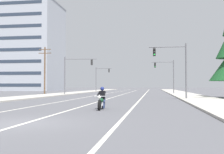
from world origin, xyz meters
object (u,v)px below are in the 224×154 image
at_px(traffic_signal_near_right, 175,63).
at_px(traffic_signal_mid_right, 167,72).
at_px(motorcycle_with_rider, 102,100).
at_px(traffic_signal_mid_left, 100,76).
at_px(traffic_signal_near_left, 74,70).
at_px(apartment_building_far_left_block, 26,47).
at_px(utility_pole_left_near, 45,69).

height_order(traffic_signal_near_right, traffic_signal_mid_right, same).
distance_m(motorcycle_with_rider, traffic_signal_mid_left, 51.53).
bearing_deg(traffic_signal_near_left, traffic_signal_mid_left, 90.96).
distance_m(motorcycle_with_rider, traffic_signal_near_left, 27.58).
distance_m(traffic_signal_near_right, traffic_signal_mid_left, 40.10).
height_order(traffic_signal_near_left, traffic_signal_mid_right, same).
bearing_deg(traffic_signal_near_left, traffic_signal_mid_right, 26.93).
distance_m(motorcycle_with_rider, traffic_signal_mid_right, 34.16).
bearing_deg(traffic_signal_near_left, motorcycle_with_rider, -69.90).
xyz_separation_m(motorcycle_with_rider, apartment_building_far_left_block, (-36.05, 63.48, 13.05)).
height_order(traffic_signal_mid_left, apartment_building_far_left_block, apartment_building_far_left_block).
bearing_deg(traffic_signal_mid_left, traffic_signal_near_left, -89.04).
distance_m(traffic_signal_near_left, apartment_building_far_left_block, 47.22).
distance_m(traffic_signal_mid_left, utility_pole_left_near, 23.24).
relative_size(traffic_signal_near_left, traffic_signal_mid_left, 1.00).
relative_size(motorcycle_with_rider, traffic_signal_near_right, 0.35).
bearing_deg(apartment_building_far_left_block, traffic_signal_near_right, -50.07).
height_order(traffic_signal_near_right, traffic_signal_near_left, same).
relative_size(utility_pole_left_near, apartment_building_far_left_block, 0.30).
relative_size(traffic_signal_mid_left, apartment_building_far_left_block, 0.23).
height_order(motorcycle_with_rider, apartment_building_far_left_block, apartment_building_far_left_block).
xyz_separation_m(traffic_signal_mid_right, traffic_signal_mid_left, (-15.73, 17.00, -0.00)).
height_order(traffic_signal_near_left, traffic_signal_mid_left, same).
bearing_deg(traffic_signal_mid_left, motorcycle_with_rider, -78.99).
xyz_separation_m(traffic_signal_near_left, utility_pole_left_near, (-5.91, 2.20, 0.35)).
height_order(motorcycle_with_rider, utility_pole_left_near, utility_pole_left_near).
xyz_separation_m(traffic_signal_near_right, apartment_building_far_left_block, (-41.81, 49.96, 9.58)).
xyz_separation_m(motorcycle_with_rider, traffic_signal_mid_right, (5.92, 33.46, 3.46)).
xyz_separation_m(traffic_signal_near_left, traffic_signal_mid_left, (-0.42, 24.78, -0.08)).
distance_m(motorcycle_with_rider, traffic_signal_near_right, 15.10).
xyz_separation_m(traffic_signal_near_right, traffic_signal_near_left, (-15.16, 12.17, 0.07)).
bearing_deg(motorcycle_with_rider, traffic_signal_mid_left, 101.01).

